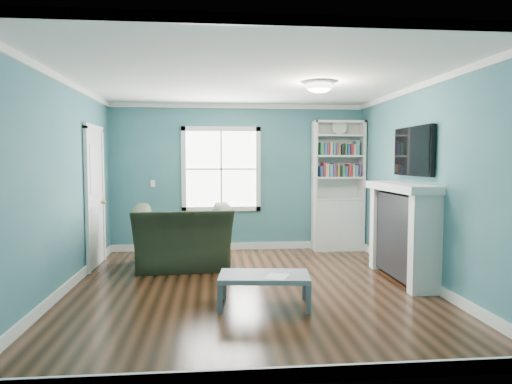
{
  "coord_description": "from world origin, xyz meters",
  "views": [
    {
      "loc": [
        -0.45,
        -5.64,
        1.61
      ],
      "look_at": [
        0.12,
        0.4,
        1.18
      ],
      "focal_mm": 32.0,
      "sensor_mm": 36.0,
      "label": 1
    }
  ],
  "objects": [
    {
      "name": "tv",
      "position": [
        2.2,
        0.2,
        1.72
      ],
      "size": [
        0.06,
        1.1,
        0.65
      ],
      "primitive_type": "cube",
      "color": "black",
      "rests_on": "fireplace"
    },
    {
      "name": "door",
      "position": [
        -2.22,
        1.4,
        1.07
      ],
      "size": [
        0.12,
        0.98,
        2.17
      ],
      "color": "silver",
      "rests_on": "ground"
    },
    {
      "name": "trim",
      "position": [
        0.0,
        0.0,
        1.24
      ],
      "size": [
        4.5,
        5.0,
        2.6
      ],
      "color": "white",
      "rests_on": "ground"
    },
    {
      "name": "recliner",
      "position": [
        -0.9,
        1.2,
        0.62
      ],
      "size": [
        1.48,
        1.03,
        1.24
      ],
      "primitive_type": "imported",
      "rotation": [
        0.0,
        0.0,
        -3.07
      ],
      "color": "black",
      "rests_on": "ground"
    },
    {
      "name": "room_walls",
      "position": [
        0.0,
        0.0,
        1.58
      ],
      "size": [
        5.0,
        5.0,
        5.0
      ],
      "color": "#336374",
      "rests_on": "ground"
    },
    {
      "name": "bookshelf",
      "position": [
        1.77,
        2.3,
        0.92
      ],
      "size": [
        0.9,
        0.35,
        2.31
      ],
      "color": "silver",
      "rests_on": "ground"
    },
    {
      "name": "fireplace",
      "position": [
        2.08,
        0.2,
        0.64
      ],
      "size": [
        0.44,
        1.58,
        1.3
      ],
      "color": "black",
      "rests_on": "ground"
    },
    {
      "name": "ceiling_fixture",
      "position": [
        0.9,
        0.1,
        2.55
      ],
      "size": [
        0.38,
        0.38,
        0.15
      ],
      "color": "white",
      "rests_on": "room_walls"
    },
    {
      "name": "coffee_table",
      "position": [
        0.11,
        -0.74,
        0.31
      ],
      "size": [
        1.04,
        0.64,
        0.36
      ],
      "rotation": [
        0.0,
        0.0,
        -0.11
      ],
      "color": "#505860",
      "rests_on": "ground"
    },
    {
      "name": "light_switch",
      "position": [
        -1.5,
        2.48,
        1.2
      ],
      "size": [
        0.08,
        0.01,
        0.12
      ],
      "primitive_type": "cube",
      "color": "white",
      "rests_on": "room_walls"
    },
    {
      "name": "paper_sheet",
      "position": [
        0.23,
        -0.86,
        0.36
      ],
      "size": [
        0.31,
        0.34,
        0.0
      ],
      "primitive_type": "cube",
      "rotation": [
        0.0,
        0.0,
        -0.4
      ],
      "color": "white",
      "rests_on": "coffee_table"
    },
    {
      "name": "floor",
      "position": [
        0.0,
        0.0,
        0.0
      ],
      "size": [
        5.0,
        5.0,
        0.0
      ],
      "primitive_type": "plane",
      "color": "black",
      "rests_on": "ground"
    },
    {
      "name": "window",
      "position": [
        -0.3,
        2.49,
        1.45
      ],
      "size": [
        1.4,
        0.06,
        1.5
      ],
      "color": "white",
      "rests_on": "room_walls"
    }
  ]
}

